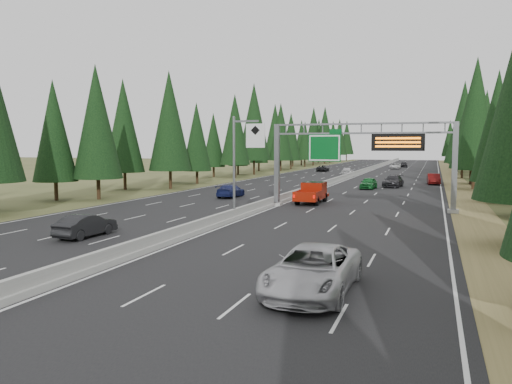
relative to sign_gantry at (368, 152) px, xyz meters
The scene contains 19 objects.
road 46.29m from the sign_gantry, 101.18° to the left, with size 32.00×260.00×0.08m, color black.
shoulder_right 46.28m from the sign_gantry, 78.86° to the left, with size 3.60×260.00×0.06m, color olive.
shoulder_left 52.70m from the sign_gantry, 120.63° to the left, with size 3.60×260.00×0.06m, color #3F4A22.
median_barrier 46.25m from the sign_gantry, 101.18° to the left, with size 0.70×260.00×0.85m.
sign_gantry is the anchor object (origin of this frame).
hov_sign_pole 12.96m from the sign_gantry, 130.04° to the right, with size 2.80×0.50×8.00m.
tree_row_right 37.67m from the sign_gantry, 69.77° to the left, with size 11.49×242.62×18.96m.
tree_row_left 47.11m from the sign_gantry, 131.10° to the left, with size 11.82×244.14×18.80m.
silver_minivan 27.25m from the sign_gantry, 87.15° to the right, with size 2.99×6.49×1.80m, color #AFAEB3.
red_pickup 8.08m from the sign_gantry, 147.18° to the left, with size 2.28×6.39×2.08m.
car_ahead_green 23.10m from the sign_gantry, 96.65° to the left, with size 1.84×4.59×1.56m, color #176628.
car_ahead_dkred 34.56m from the sign_gantry, 80.63° to the left, with size 1.72×4.94×1.63m, color #570C0C.
car_ahead_dkgrey 27.23m from the sign_gantry, 89.49° to the left, with size 2.30×5.65×1.64m, color black.
car_ahead_white 85.54m from the sign_gantry, 92.49° to the left, with size 2.52×5.45×1.52m, color silver.
car_ahead_far 96.94m from the sign_gantry, 91.35° to the left, with size 1.80×4.47×1.52m, color black.
car_onc_near 25.27m from the sign_gantry, 126.92° to the right, with size 1.54×4.41×1.45m, color black.
car_onc_blue 17.54m from the sign_gantry, 159.22° to the left, with size 2.04×5.01×1.45m, color navy.
car_onc_white 54.11m from the sign_gantry, 101.14° to the left, with size 1.93×4.81×1.64m, color silver.
car_onc_far 69.62m from the sign_gantry, 105.35° to the left, with size 2.42×5.24×1.46m, color black.
Camera 1 is at (14.58, -10.65, 5.77)m, focal length 35.00 mm.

